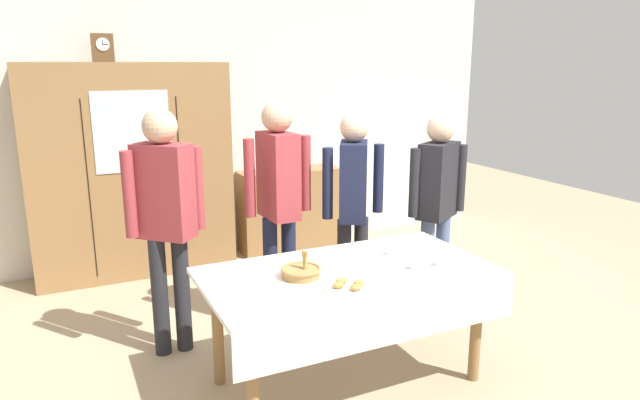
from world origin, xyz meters
The scene contains 18 objects.
ground_plane centered at (0.00, 0.00, 0.00)m, with size 12.00×12.00×0.00m, color tan.
back_wall centered at (0.00, 2.65, 1.35)m, with size 6.40×0.10×2.70m, color silver.
dining_table centered at (0.00, -0.23, 0.64)m, with size 1.75×0.94×0.75m.
wall_cabinet centered at (-0.90, 2.35, 0.99)m, with size 1.80×0.46×1.97m.
mantel_clock centered at (-1.06, 2.35, 2.09)m, with size 0.18×0.11×0.24m.
bookshelf_low centered at (0.69, 2.41, 0.43)m, with size 1.08×0.35×0.86m.
book_stack centered at (0.69, 2.41, 0.90)m, with size 0.17×0.23×0.07m.
tea_cup_back_edge centered at (0.38, -0.38, 0.77)m, with size 0.13×0.13×0.06m.
tea_cup_center centered at (0.55, -0.39, 0.77)m, with size 0.13×0.13×0.06m.
tea_cup_far_left centered at (0.39, -0.08, 0.77)m, with size 0.13×0.13×0.06m.
bread_basket centered at (-0.30, -0.18, 0.78)m, with size 0.24×0.24×0.16m.
pastry_plate centered at (-0.14, -0.46, 0.76)m, with size 0.28×0.28×0.05m.
spoon_back_edge centered at (-0.69, -0.46, 0.75)m, with size 0.12×0.02×0.01m.
spoon_mid_right centered at (0.09, -0.16, 0.75)m, with size 0.12×0.02×0.01m.
person_by_cabinet centered at (-0.07, 0.77, 1.04)m, with size 0.52×0.37×1.71m.
person_near_right_end centered at (-0.91, 0.66, 1.03)m, with size 0.52×0.39×1.69m.
person_beside_shelf centered at (0.50, 0.65, 0.97)m, with size 0.52×0.41×1.61m.
person_behind_table_right centered at (1.13, 0.45, 0.96)m, with size 0.52×0.35×1.58m.
Camera 1 is at (-1.54, -3.02, 1.97)m, focal length 31.66 mm.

